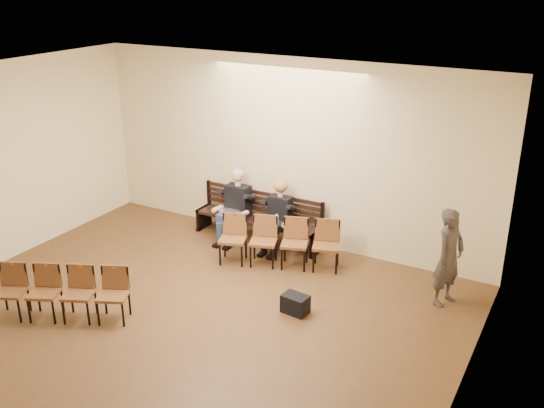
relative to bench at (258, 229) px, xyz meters
The scene contains 11 objects.
ground 4.68m from the bench, 84.49° to the right, with size 10.00×10.00×0.00m, color brown.
room_walls 4.52m from the bench, 83.37° to the right, with size 8.02×10.01×3.51m.
bench is the anchor object (origin of this frame).
seated_man 0.64m from the bench, 164.01° to the right, with size 0.58×0.80×1.39m, color black, non-canonical shape.
seated_woman 0.65m from the bench, 13.37° to the right, with size 0.52×0.72×1.22m, color black, non-canonical shape.
laptop 0.64m from the bench, 152.24° to the right, with size 0.35×0.28×0.26m, color silver.
water_bottle 0.83m from the bench, 32.30° to the right, with size 0.07×0.07×0.23m, color silver.
bag 2.72m from the bench, 47.60° to the right, with size 0.39×0.27×0.29m, color black.
passerby 3.87m from the bench, ahead, with size 0.66×0.44×1.82m, color #39332F.
chair_row_front 1.15m from the bench, 40.56° to the right, with size 2.11×0.47×0.87m, color brown.
chair_row_back 4.01m from the bench, 106.69° to the right, with size 2.00×0.45×0.82m, color brown.
Camera 1 is at (4.97, -4.58, 4.95)m, focal length 40.00 mm.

